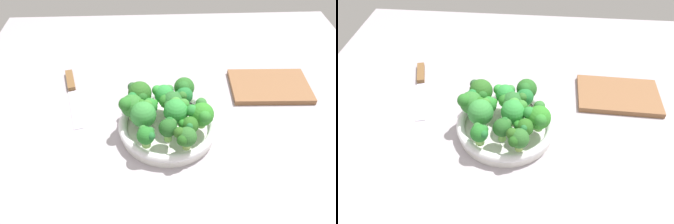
{
  "view_description": "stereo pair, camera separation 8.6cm",
  "coord_description": "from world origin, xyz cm",
  "views": [
    {
      "loc": [
        5.53,
        66.0,
        65.0
      ],
      "look_at": [
        2.77,
        2.77,
        6.94
      ],
      "focal_mm": 36.09,
      "sensor_mm": 36.0,
      "label": 1
    },
    {
      "loc": [
        -3.05,
        65.79,
        65.0
      ],
      "look_at": [
        2.77,
        2.77,
        6.94
      ],
      "focal_mm": 36.09,
      "sensor_mm": 36.0,
      "label": 2
    }
  ],
  "objects": [
    {
      "name": "ground_plane",
      "position": [
        0.0,
        0.0,
        -1.25
      ],
      "size": [
        130.0,
        130.0,
        2.5
      ],
      "primitive_type": "cube",
      "color": "#A69EA6"
    },
    {
      "name": "bowl",
      "position": [
        2.77,
        2.77,
        2.01
      ],
      "size": [
        26.04,
        26.04,
        3.94
      ],
      "color": "white",
      "rests_on": "ground_plane"
    },
    {
      "name": "broccoli_floret_0",
      "position": [
        -1.95,
        -5.92,
        7.69
      ],
      "size": [
        5.63,
        6.26,
        6.74
      ],
      "color": "#78BA51",
      "rests_on": "bowl"
    },
    {
      "name": "broccoli_floret_1",
      "position": [
        3.59,
        -3.31,
        7.95
      ],
      "size": [
        5.94,
        5.32,
        6.6
      ],
      "color": "#82CC69",
      "rests_on": "bowl"
    },
    {
      "name": "broccoli_floret_2",
      "position": [
        -2.13,
        8.11,
        7.18
      ],
      "size": [
        5.04,
        4.45,
        5.47
      ],
      "color": "#9AD165",
      "rests_on": "bowl"
    },
    {
      "name": "broccoli_floret_3",
      "position": [
        -1.57,
        -2.27,
        7.78
      ],
      "size": [
        5.01,
        5.05,
        6.29
      ],
      "color": "#83CE61",
      "rests_on": "bowl"
    },
    {
      "name": "broccoli_floret_4",
      "position": [
        9.98,
        -2.85,
        8.6
      ],
      "size": [
        6.36,
        6.8,
        7.96
      ],
      "color": "#98D96A",
      "rests_on": "bowl"
    },
    {
      "name": "broccoli_floret_5",
      "position": [
        2.92,
        9.23,
        7.93
      ],
      "size": [
        4.49,
        4.8,
        6.3
      ],
      "color": "#86CC5C",
      "rests_on": "bowl"
    },
    {
      "name": "broccoli_floret_6",
      "position": [
        8.28,
        11.02,
        7.27
      ],
      "size": [
        4.47,
        4.93,
        5.6
      ],
      "color": "#87C15C",
      "rests_on": "bowl"
    },
    {
      "name": "broccoli_floret_7",
      "position": [
        8.87,
        4.34,
        8.13
      ],
      "size": [
        6.59,
        7.24,
        7.43
      ],
      "color": "#9BC769",
      "rests_on": "bowl"
    },
    {
      "name": "broccoli_floret_8",
      "position": [
        -5.38,
        4.99,
        8.08
      ],
      "size": [
        7.1,
        7.57,
        6.95
      ],
      "color": "#83CF5F",
      "rests_on": "bowl"
    },
    {
      "name": "broccoli_floret_9",
      "position": [
        0.64,
        3.57,
        8.23
      ],
      "size": [
        6.63,
        6.67,
        7.34
      ],
      "color": "#A2D471",
      "rests_on": "bowl"
    },
    {
      "name": "broccoli_floret_10",
      "position": [
        7.63,
        0.64,
        7.12
      ],
      "size": [
        5.14,
        4.45,
        5.56
      ],
      "color": "#80C15B",
      "rests_on": "bowl"
    },
    {
      "name": "broccoli_floret_11",
      "position": [
        1.8,
        0.13,
        7.84
      ],
      "size": [
        6.43,
        6.5,
        6.75
      ],
      "color": "#9CD171",
      "rests_on": "bowl"
    },
    {
      "name": "broccoli_floret_12",
      "position": [
        11.88,
        1.77,
        8.65
      ],
      "size": [
        6.87,
        5.96,
        7.83
      ],
      "color": "#76BA5C",
      "rests_on": "bowl"
    },
    {
      "name": "broccoli_floret_13",
      "position": [
        -0.85,
        12.48,
        7.8
      ],
      "size": [
        5.53,
        5.2,
        6.24
      ],
      "color": "#96BE59",
      "rests_on": "bowl"
    },
    {
      "name": "knife",
      "position": [
        31.25,
        -15.44,
        0.55
      ],
      "size": [
        9.32,
        26.29,
        1.5
      ],
      "color": "silver",
      "rests_on": "ground_plane"
    },
    {
      "name": "cutting_board",
      "position": [
        -29.24,
        -14.3,
        0.8
      ],
      "size": [
        24.22,
        16.62,
        1.6
      ],
      "primitive_type": "cube",
      "rotation": [
        0.0,
        0.0,
        -0.03
      ],
      "color": "brown",
      "rests_on": "ground_plane"
    }
  ]
}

